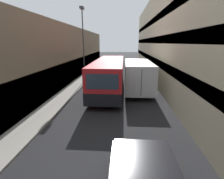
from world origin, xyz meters
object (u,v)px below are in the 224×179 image
(bus, at_px, (109,75))
(box_truck, at_px, (137,73))
(panel_van, at_px, (114,65))
(street_lamp, at_px, (83,32))

(bus, xyz_separation_m, box_truck, (2.64, 1.00, -0.00))
(box_truck, height_order, panel_van, box_truck)
(panel_van, bearing_deg, box_truck, -74.50)
(bus, relative_size, panel_van, 2.34)
(box_truck, distance_m, street_lamp, 7.40)
(bus, distance_m, street_lamp, 6.08)
(street_lamp, bearing_deg, box_truck, -22.64)
(box_truck, distance_m, panel_van, 10.60)
(box_truck, relative_size, panel_van, 1.90)
(bus, relative_size, box_truck, 1.23)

